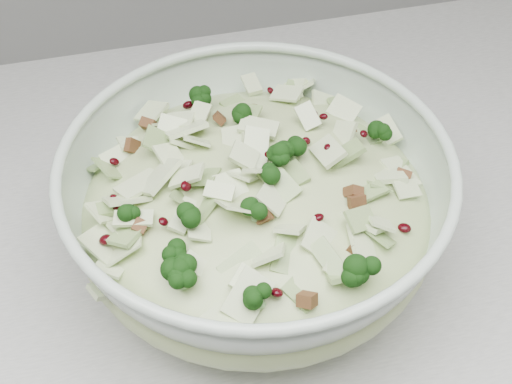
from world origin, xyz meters
TOP-DOWN VIEW (x-y plane):
  - mixing_bowl at (0.51, 1.61)m, footprint 0.34×0.34m
  - salad at (0.51, 1.61)m, footprint 0.37×0.37m

SIDE VIEW (x-z plane):
  - mixing_bowl at x=0.51m, z-range 0.90..1.03m
  - salad at x=0.51m, z-range 0.92..1.05m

